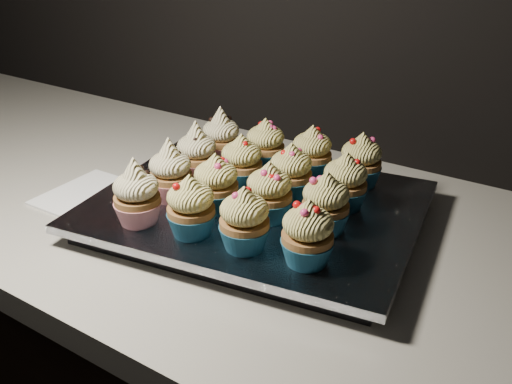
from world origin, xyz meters
TOP-DOWN VIEW (x-y plane):
  - worktop at (0.00, 1.70)m, footprint 2.44×0.64m
  - napkin at (-0.34, 1.61)m, footprint 0.15×0.15m
  - baking_tray at (-0.08, 1.68)m, footprint 0.47×0.38m
  - foil_lining at (-0.08, 1.68)m, footprint 0.51×0.42m
  - cupcake_0 at (-0.18, 1.55)m, footprint 0.06×0.06m
  - cupcake_1 at (-0.10, 1.57)m, footprint 0.06×0.06m
  - cupcake_2 at (-0.02, 1.57)m, footprint 0.06×0.06m
  - cupcake_3 at (0.06, 1.59)m, footprint 0.06×0.06m
  - cupcake_4 at (-0.19, 1.63)m, footprint 0.06×0.06m
  - cupcake_5 at (-0.11, 1.64)m, footprint 0.06×0.06m
  - cupcake_6 at (-0.04, 1.65)m, footprint 0.06×0.06m
  - cupcake_7 at (0.04, 1.67)m, footprint 0.06×0.06m
  - cupcake_8 at (-0.20, 1.70)m, footprint 0.06×0.06m
  - cupcake_9 at (-0.13, 1.72)m, footprint 0.06×0.06m
  - cupcake_10 at (-0.05, 1.73)m, footprint 0.06×0.06m
  - cupcake_11 at (0.03, 1.74)m, footprint 0.06×0.06m
  - cupcake_12 at (-0.21, 1.78)m, footprint 0.06×0.06m
  - cupcake_13 at (-0.13, 1.80)m, footprint 0.06×0.06m
  - cupcake_14 at (-0.06, 1.81)m, footprint 0.06×0.06m
  - cupcake_15 at (0.02, 1.82)m, footprint 0.06×0.06m

SIDE VIEW (x-z plane):
  - worktop at x=0.00m, z-range 0.86..0.90m
  - napkin at x=-0.34m, z-range 0.90..0.90m
  - baking_tray at x=-0.08m, z-range 0.90..0.92m
  - foil_lining at x=-0.08m, z-range 0.92..0.93m
  - cupcake_1 at x=-0.10m, z-range 0.93..1.01m
  - cupcake_2 at x=-0.02m, z-range 0.93..1.01m
  - cupcake_3 at x=0.06m, z-range 0.93..1.01m
  - cupcake_5 at x=-0.11m, z-range 0.93..1.01m
  - cupcake_6 at x=-0.04m, z-range 0.93..1.01m
  - cupcake_7 at x=0.04m, z-range 0.93..1.01m
  - cupcake_9 at x=-0.13m, z-range 0.93..1.01m
  - cupcake_10 at x=-0.05m, z-range 0.93..1.01m
  - cupcake_11 at x=0.03m, z-range 0.93..1.01m
  - cupcake_13 at x=-0.13m, z-range 0.93..1.01m
  - cupcake_14 at x=-0.06m, z-range 0.93..1.01m
  - cupcake_15 at x=0.02m, z-range 0.93..1.01m
  - cupcake_0 at x=-0.18m, z-range 0.93..1.02m
  - cupcake_4 at x=-0.19m, z-range 0.93..1.02m
  - cupcake_8 at x=-0.20m, z-range 0.93..1.02m
  - cupcake_12 at x=-0.21m, z-range 0.93..1.02m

